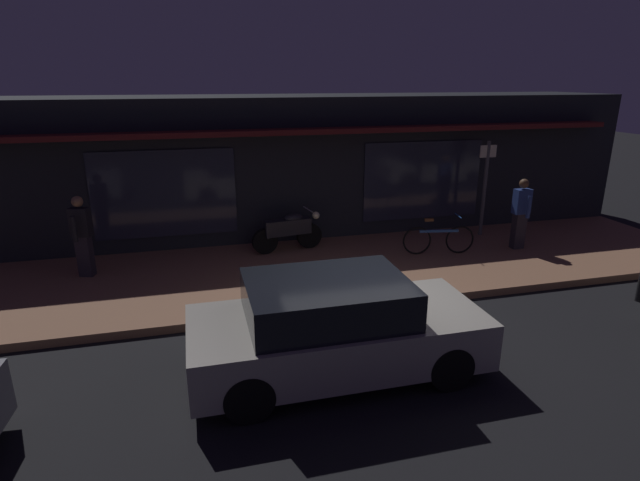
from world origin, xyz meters
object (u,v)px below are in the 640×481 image
Objects in this scene: motorcycle at (289,230)px; sign_post at (485,183)px; person_photographer at (82,235)px; bicycle_parked at (438,239)px; person_bystander at (521,212)px; parked_car_far at (334,327)px.

sign_post is (5.05, 0.01, 0.86)m from motorcycle.
person_photographer is 0.70× the size of sign_post.
person_photographer is at bearing 175.68° from bicycle_parked.
person_bystander reaches higher than bicycle_parked.
parked_car_far is at bearing -93.81° from motorcycle.
person_bystander is at bearing -77.87° from sign_post.
person_photographer reaches higher than motorcycle.
motorcycle is at bearing 86.19° from parked_car_far.
sign_post reaches higher than person_bystander.
person_photographer is (-4.32, -0.52, 0.38)m from motorcycle.
person_bystander is at bearing -3.92° from person_photographer.
motorcycle reaches higher than bicycle_parked.
motorcycle is 3.45m from bicycle_parked.
sign_post reaches higher than person_photographer.
sign_post is at bearing 31.81° from bicycle_parked.
bicycle_parked is at bearing 177.57° from person_bystander.
motorcycle is 4.37m from person_photographer.
bicycle_parked is at bearing -18.49° from motorcycle.
bicycle_parked is at bearing 47.31° from parked_car_far.
sign_post is at bearing 42.96° from parked_car_far.
person_bystander is (9.62, -0.66, 0.00)m from person_photographer.
person_photographer is 9.65m from person_bystander.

